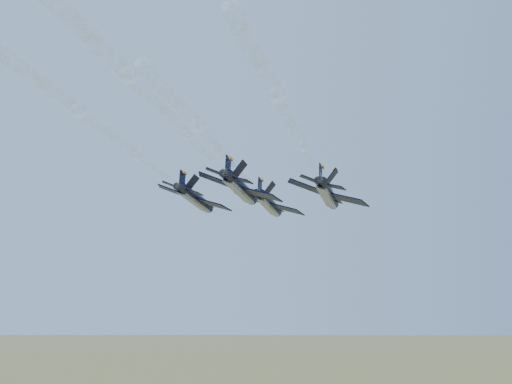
{
  "coord_description": "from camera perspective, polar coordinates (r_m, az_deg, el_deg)",
  "views": [
    {
      "loc": [
        -11.56,
        -99.65,
        82.02
      ],
      "look_at": [
        -1.39,
        3.35,
        96.57
      ],
      "focal_mm": 45.0,
      "sensor_mm": 36.0,
      "label": 1
    }
  ],
  "objects": [
    {
      "name": "smoke_trail_left",
      "position": [
        72.66,
        -15.52,
        3.04
      ],
      "size": [
        18.5,
        45.52,
        2.13
      ],
      "rotation": [
        0.0,
        0.35,
        -0.36
      ],
      "color": "white"
    },
    {
      "name": "jet_left",
      "position": [
        105.82,
        -5.32,
        -0.63
      ],
      "size": [
        12.09,
        17.29,
        5.34
      ],
      "rotation": [
        0.0,
        0.35,
        -0.36
      ],
      "color": "black"
    },
    {
      "name": "jet_lead",
      "position": [
        112.07,
        1.21,
        -1.07
      ],
      "size": [
        12.09,
        17.29,
        5.34
      ],
      "rotation": [
        0.0,
        0.35,
        -0.36
      ],
      "color": "black"
    },
    {
      "name": "smoke_trail_lead",
      "position": [
        76.98,
        -5.39,
        2.17
      ],
      "size": [
        18.5,
        45.52,
        2.13
      ],
      "rotation": [
        0.0,
        0.35,
        -0.36
      ],
      "color": "white"
    },
    {
      "name": "smoke_trail_right",
      "position": [
        64.38,
        1.48,
        4.15
      ],
      "size": [
        18.5,
        45.52,
        2.13
      ],
      "rotation": [
        0.0,
        0.35,
        -0.36
      ],
      "color": "white"
    },
    {
      "name": "jet_right",
      "position": [
        100.27,
        6.45,
        -0.21
      ],
      "size": [
        12.09,
        17.29,
        5.34
      ],
      "rotation": [
        0.0,
        0.35,
        -0.36
      ],
      "color": "black"
    },
    {
      "name": "jet_slot",
      "position": [
        93.7,
        -1.31,
        0.29
      ],
      "size": [
        12.09,
        17.29,
        5.34
      ],
      "rotation": [
        0.0,
        0.35,
        -0.36
      ],
      "color": "black"
    },
    {
      "name": "smoke_trail_slot",
      "position": [
        59.65,
        -11.39,
        5.29
      ],
      "size": [
        18.5,
        45.52,
        2.13
      ],
      "rotation": [
        0.0,
        0.35,
        -0.36
      ],
      "color": "white"
    }
  ]
}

